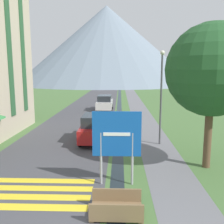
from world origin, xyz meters
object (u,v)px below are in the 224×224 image
parked_car_far (105,103)px  tree_by_path (212,70)px  streetlamp (161,91)px  footbridge (116,208)px  road_sign (117,139)px  parked_car_near (95,128)px

parked_car_far → tree_by_path: tree_by_path is taller
parked_car_far → streetlamp: bearing=-72.3°
footbridge → parked_car_far: 22.00m
road_sign → footbridge: (0.03, -2.23, -1.73)m
parked_car_far → tree_by_path: 19.05m
streetlamp → tree_by_path: tree_by_path is taller
parked_car_far → streetlamp: size_ratio=0.76×
road_sign → parked_car_near: size_ratio=0.72×
parked_car_near → parked_car_far: bearing=90.6°
footbridge → streetlamp: size_ratio=0.29×
road_sign → parked_car_near: road_sign is taller
parked_car_near → parked_car_far: same height
parked_car_far → road_sign: bearing=-85.0°
parked_car_far → tree_by_path: bearing=-71.0°
streetlamp → footbridge: bearing=-108.2°
parked_car_far → parked_car_near: bearing=-89.4°
road_sign → tree_by_path: tree_by_path is taller
footbridge → tree_by_path: tree_by_path is taller
road_sign → streetlamp: bearing=65.4°
road_sign → tree_by_path: 5.55m
road_sign → tree_by_path: size_ratio=0.45×
footbridge → tree_by_path: 7.56m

